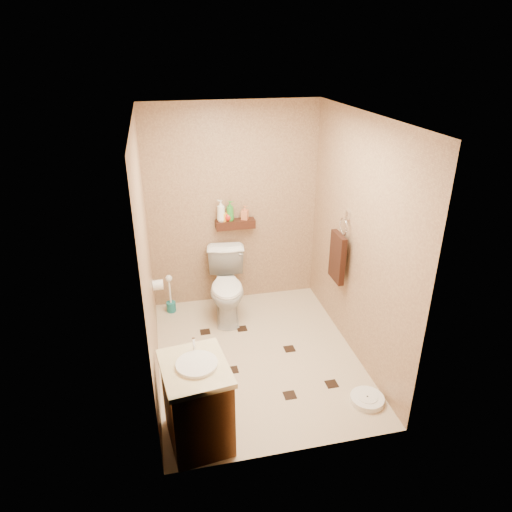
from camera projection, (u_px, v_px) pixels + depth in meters
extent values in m
plane|color=beige|center=(257.00, 356.00, 4.72)|extent=(2.50, 2.50, 0.00)
cube|color=tan|center=(234.00, 207.00, 5.32)|extent=(2.00, 0.04, 2.40)
cube|color=tan|center=(298.00, 324.00, 3.11)|extent=(2.00, 0.04, 2.40)
cube|color=tan|center=(147.00, 261.00, 4.02)|extent=(0.04, 2.50, 2.40)
cube|color=tan|center=(358.00, 241.00, 4.41)|extent=(0.04, 2.50, 2.40)
cube|color=silver|center=(258.00, 116.00, 3.70)|extent=(2.00, 2.50, 0.02)
cube|color=#3C1B10|center=(235.00, 224.00, 5.32)|extent=(0.46, 0.14, 0.10)
cube|color=black|center=(233.00, 370.00, 4.51)|extent=(0.11, 0.11, 0.01)
cube|color=black|center=(289.00, 349.00, 4.82)|extent=(0.11, 0.11, 0.01)
cube|color=black|center=(290.00, 395.00, 4.19)|extent=(0.11, 0.11, 0.01)
cube|color=black|center=(205.00, 332.00, 5.11)|extent=(0.11, 0.11, 0.01)
cube|color=black|center=(332.00, 384.00, 4.33)|extent=(0.11, 0.11, 0.01)
cube|color=black|center=(242.00, 329.00, 5.16)|extent=(0.11, 0.11, 0.01)
imported|color=white|center=(227.00, 286.00, 5.26)|extent=(0.52, 0.81, 0.78)
cube|color=brown|center=(197.00, 405.00, 3.60)|extent=(0.53, 0.62, 0.69)
cube|color=beige|center=(195.00, 368.00, 3.44)|extent=(0.57, 0.66, 0.04)
cylinder|color=white|center=(197.00, 365.00, 3.44)|extent=(0.32, 0.32, 0.04)
cylinder|color=silver|center=(194.00, 344.00, 3.58)|extent=(0.03, 0.03, 0.11)
cylinder|color=white|center=(367.00, 399.00, 4.11)|extent=(0.38, 0.38, 0.06)
cylinder|color=white|center=(367.00, 397.00, 4.09)|extent=(0.18, 0.18, 0.01)
cylinder|color=#1B6C6F|center=(171.00, 307.00, 5.48)|extent=(0.11, 0.11, 0.12)
cylinder|color=white|center=(170.00, 291.00, 5.39)|extent=(0.02, 0.02, 0.35)
sphere|color=white|center=(169.00, 278.00, 5.32)|extent=(0.08, 0.08, 0.08)
cube|color=silver|center=(348.00, 215.00, 4.55)|extent=(0.03, 0.06, 0.08)
torus|color=silver|center=(344.00, 227.00, 4.60)|extent=(0.02, 0.19, 0.19)
cube|color=black|center=(337.00, 257.00, 4.73)|extent=(0.06, 0.30, 0.52)
cylinder|color=white|center=(158.00, 285.00, 4.86)|extent=(0.11, 0.11, 0.11)
cylinder|color=silver|center=(154.00, 280.00, 4.82)|extent=(0.04, 0.02, 0.02)
imported|color=white|center=(221.00, 211.00, 5.22)|extent=(0.13, 0.13, 0.25)
imported|color=yellow|center=(224.00, 215.00, 5.25)|extent=(0.09, 0.09, 0.14)
imported|color=red|center=(228.00, 215.00, 5.26)|extent=(0.12, 0.12, 0.13)
imported|color=#2F8B2E|center=(230.00, 211.00, 5.24)|extent=(0.12, 0.12, 0.23)
imported|color=#D87248|center=(245.00, 213.00, 5.29)|extent=(0.10, 0.10, 0.17)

